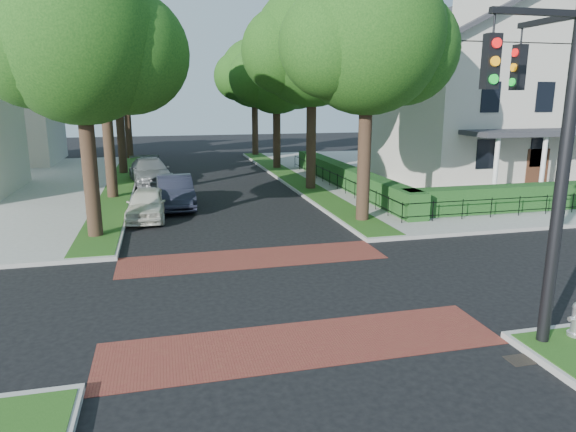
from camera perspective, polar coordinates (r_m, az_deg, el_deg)
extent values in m
plane|color=black|center=(14.70, -1.68, -8.45)|extent=(120.00, 120.00, 0.00)
cube|color=gray|center=(39.69, 20.66, 4.65)|extent=(30.00, 30.00, 0.15)
cube|color=maroon|center=(17.66, -3.88, -4.69)|extent=(9.00, 2.20, 0.01)
cube|color=maroon|center=(11.87, 1.70, -13.99)|extent=(9.00, 2.20, 0.01)
cube|color=black|center=(12.27, 24.59, -14.31)|extent=(0.65, 0.45, 0.01)
cube|color=#1C4112|center=(33.90, 0.41, 4.31)|extent=(1.60, 29.80, 0.02)
cube|color=#1C4112|center=(32.98, -18.12, 3.40)|extent=(1.60, 29.80, 0.02)
cylinder|color=black|center=(22.06, 8.54, 8.93)|extent=(0.56, 0.56, 7.35)
sphere|color=#143E11|center=(22.12, 8.91, 19.01)|extent=(6.20, 6.20, 6.20)
sphere|color=#143E11|center=(23.05, 12.68, 17.62)|extent=(4.65, 4.65, 4.65)
sphere|color=#143E11|center=(21.37, 5.04, 18.51)|extent=(4.34, 4.34, 4.34)
sphere|color=#143E11|center=(23.65, 7.66, 19.89)|extent=(4.03, 4.03, 4.03)
cylinder|color=black|center=(29.60, 2.60, 10.47)|extent=(0.56, 0.56, 7.70)
sphere|color=#143E11|center=(29.68, 2.69, 18.34)|extent=(6.60, 6.60, 6.60)
sphere|color=#143E11|center=(30.49, 5.94, 17.39)|extent=(4.95, 4.95, 4.95)
sphere|color=#143E11|center=(29.04, -0.48, 17.87)|extent=(4.62, 4.62, 4.62)
sphere|color=#143E11|center=(31.33, 1.98, 18.99)|extent=(4.29, 4.29, 4.29)
cylinder|color=black|center=(38.33, -1.27, 10.33)|extent=(0.56, 0.56, 6.65)
sphere|color=#143E11|center=(38.31, -1.29, 15.58)|extent=(5.80, 5.80, 5.80)
sphere|color=#143E11|center=(38.97, 0.98, 14.96)|extent=(4.35, 4.35, 4.35)
sphere|color=#143E11|center=(37.81, -3.44, 15.14)|extent=(4.06, 4.06, 4.06)
sphere|color=#143E11|center=(39.77, -1.62, 16.22)|extent=(3.77, 3.77, 3.77)
cylinder|color=black|center=(47.14, -3.70, 11.06)|extent=(0.56, 0.56, 7.00)
sphere|color=#143E11|center=(47.14, -3.77, 15.56)|extent=(6.00, 6.00, 6.00)
sphere|color=#143E11|center=(47.74, -1.81, 15.07)|extent=(4.50, 4.50, 4.50)
sphere|color=#143E11|center=(46.69, -5.60, 15.18)|extent=(4.20, 4.20, 4.20)
sphere|color=#143E11|center=(48.66, -3.99, 16.08)|extent=(3.90, 3.90, 3.90)
cylinder|color=black|center=(20.61, -21.36, 7.39)|extent=(0.56, 0.56, 7.00)
sphere|color=#143E11|center=(20.62, -22.26, 17.65)|extent=(6.00, 6.00, 6.00)
sphere|color=#143E11|center=(20.74, -17.33, 16.87)|extent=(4.50, 4.50, 4.50)
sphere|color=#143E11|center=(20.64, -26.55, 16.41)|extent=(4.20, 4.20, 4.20)
sphere|color=#143E11|center=(22.14, -21.55, 18.64)|extent=(3.90, 3.90, 3.90)
cylinder|color=black|center=(28.51, -19.47, 9.98)|extent=(0.56, 0.56, 8.05)
sphere|color=#143E11|center=(28.64, -20.15, 18.49)|extent=(6.40, 6.40, 6.40)
sphere|color=#143E11|center=(28.79, -16.37, 17.92)|extent=(4.80, 4.80, 4.80)
sphere|color=#143E11|center=(28.60, -23.48, 17.62)|extent=(4.48, 4.48, 4.48)
sphere|color=#143E11|center=(30.27, -19.71, 19.16)|extent=(4.16, 4.16, 4.16)
cylinder|color=black|center=(37.50, -18.15, 9.78)|extent=(0.56, 0.56, 6.86)
sphere|color=#143E11|center=(37.49, -18.56, 15.31)|extent=(5.60, 5.60, 5.60)
sphere|color=#143E11|center=(37.70, -16.07, 14.85)|extent=(4.20, 4.20, 4.20)
sphere|color=#143E11|center=(37.41, -20.76, 14.69)|extent=(3.92, 3.92, 3.92)
sphere|color=#143E11|center=(38.91, -18.31, 15.97)|extent=(3.64, 3.64, 3.64)
cylinder|color=black|center=(46.46, -17.41, 10.55)|extent=(0.56, 0.56, 7.14)
sphere|color=#143E11|center=(46.48, -17.74, 15.20)|extent=(6.20, 6.20, 6.20)
sphere|color=#143E11|center=(46.70, -15.53, 14.83)|extent=(4.65, 4.65, 4.65)
sphere|color=#143E11|center=(46.38, -19.70, 14.69)|extent=(4.34, 4.34, 4.34)
sphere|color=#143E11|center=(48.04, -17.55, 15.72)|extent=(4.03, 4.03, 4.03)
cube|color=#164018|center=(30.62, 6.50, 4.37)|extent=(1.00, 18.00, 1.20)
cube|color=#164018|center=(28.48, 29.28, 2.08)|extent=(18.00, 1.00, 1.20)
cube|color=beige|center=(35.75, 21.23, 10.32)|extent=(12.00, 10.00, 8.00)
cube|color=maroon|center=(36.70, 28.87, 19.47)|extent=(0.80, 0.80, 4.48)
cube|color=gray|center=(31.24, 27.10, 2.52)|extent=(9.60, 2.40, 0.50)
cube|color=#28282D|center=(30.89, 27.72, 8.26)|extent=(10.20, 2.70, 0.25)
cylinder|color=white|center=(27.68, 22.10, 5.16)|extent=(0.24, 0.24, 3.00)
cylinder|color=white|center=(29.37, 26.49, 5.16)|extent=(0.24, 0.24, 3.00)
cube|color=maroon|center=(44.98, -27.71, 15.68)|extent=(0.80, 0.80, 3.64)
cylinder|color=black|center=(11.90, 28.36, 5.47)|extent=(0.26, 0.26, 8.00)
cube|color=black|center=(11.29, 26.00, 19.70)|extent=(2.00, 0.12, 0.12)
cube|color=black|center=(12.60, 26.98, 18.79)|extent=(0.12, 1.80, 0.12)
cube|color=black|center=(10.67, 21.62, 15.66)|extent=(0.28, 0.22, 1.00)
cylinder|color=red|center=(10.58, 22.19, 17.38)|extent=(0.18, 0.05, 0.18)
cylinder|color=orange|center=(10.56, 22.04, 15.66)|extent=(0.18, 0.05, 0.18)
cylinder|color=#0CB226|center=(10.55, 21.88, 13.93)|extent=(0.18, 0.05, 0.18)
cube|color=black|center=(13.15, 24.24, 14.81)|extent=(0.22, 0.28, 1.00)
cylinder|color=red|center=(13.10, 23.91, 16.26)|extent=(0.05, 0.18, 0.18)
cylinder|color=orange|center=(13.08, 23.77, 14.87)|extent=(0.05, 0.18, 0.18)
cylinder|color=#0CB226|center=(13.07, 23.64, 13.47)|extent=(0.05, 0.18, 0.18)
imported|color=silver|center=(23.84, -15.36, 1.32)|extent=(1.98, 4.24, 1.40)
imported|color=#1F212F|center=(25.98, -12.41, 2.63)|extent=(1.83, 4.82, 1.57)
imported|color=gray|center=(33.39, -15.05, 4.81)|extent=(3.04, 5.72, 1.58)
cylinder|color=#B2B3B5|center=(13.49, 29.27, -11.39)|extent=(0.42, 0.42, 0.10)
cylinder|color=#B2B3B5|center=(13.24, 28.96, -9.98)|extent=(0.14, 0.13, 0.11)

